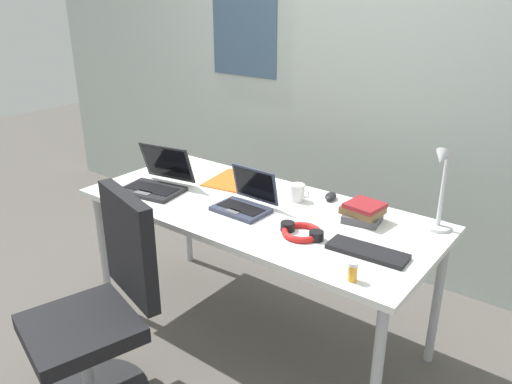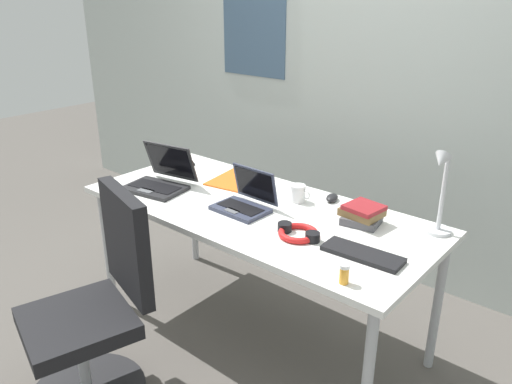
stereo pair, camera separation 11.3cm
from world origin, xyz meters
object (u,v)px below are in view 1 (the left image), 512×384
headphones (302,232)px  paper_folder_front_right (232,180)px  laptop_far_corner (157,181)px  laptop_near_mouse (245,201)px  external_keyboard (367,251)px  office_chair (99,325)px  book_stack (363,212)px  computer_mouse (331,196)px  desk_lamp (441,190)px  coffee_mug (298,193)px  pill_bottle (353,271)px  cell_phone (178,166)px

headphones → paper_folder_front_right: 0.76m
paper_folder_front_right → laptop_far_corner: bearing=-124.5°
laptop_near_mouse → external_keyboard: size_ratio=0.81×
office_chair → book_stack: bearing=53.0°
computer_mouse → desk_lamp: bearing=-19.3°
external_keyboard → computer_mouse: size_ratio=3.44×
external_keyboard → coffee_mug: bearing=148.0°
laptop_near_mouse → external_keyboard: bearing=-4.0°
external_keyboard → pill_bottle: pill_bottle is taller
laptop_far_corner → paper_folder_front_right: laptop_far_corner is taller
computer_mouse → laptop_far_corner: bearing=-167.0°
pill_bottle → office_chair: 1.12m
computer_mouse → cell_phone: bearing=170.7°
external_keyboard → computer_mouse: computer_mouse is taller
laptop_far_corner → book_stack: 1.11m
desk_lamp → book_stack: size_ratio=2.12×
laptop_far_corner → external_keyboard: laptop_far_corner is taller
laptop_near_mouse → external_keyboard: laptop_near_mouse is taller
laptop_far_corner → external_keyboard: size_ratio=1.10×
external_keyboard → cell_phone: 1.44m
desk_lamp → external_keyboard: 0.45m
headphones → book_stack: 0.33m
desk_lamp → headphones: bearing=-138.4°
desk_lamp → laptop_near_mouse: size_ratio=1.49×
pill_bottle → coffee_mug: coffee_mug is taller
laptop_far_corner → coffee_mug: 0.76m
cell_phone → headphones: bearing=14.4°
headphones → office_chair: bearing=-130.9°
headphones → paper_folder_front_right: size_ratio=0.69×
book_stack → coffee_mug: (-0.38, 0.02, -0.00)m
computer_mouse → coffee_mug: (-0.13, -0.12, 0.03)m
pill_bottle → computer_mouse: bearing=125.4°
external_keyboard → book_stack: bearing=116.9°
cell_phone → book_stack: 1.25m
headphones → book_stack: size_ratio=1.13×
headphones → coffee_mug: 0.39m
laptop_near_mouse → book_stack: size_ratio=1.42×
coffee_mug → cell_phone: bearing=179.6°
pill_bottle → paper_folder_front_right: size_ratio=0.25×
laptop_far_corner → laptop_near_mouse: bearing=8.4°
book_stack → headphones: bearing=-116.2°
laptop_far_corner → cell_phone: size_ratio=2.66×
desk_lamp → coffee_mug: desk_lamp is taller
book_stack → pill_bottle: bearing=-67.6°
desk_lamp → external_keyboard: bearing=-111.1°
headphones → desk_lamp: bearing=41.6°
office_chair → coffee_mug: bearing=70.2°
desk_lamp → office_chair: desk_lamp is taller
laptop_far_corner → headphones: bearing=0.7°
laptop_far_corner → external_keyboard: bearing=1.5°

